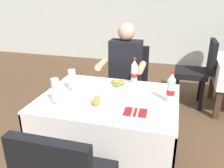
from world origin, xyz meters
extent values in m
cube|color=silver|center=(0.00, 3.84, 1.37)|extent=(11.00, 0.12, 2.73)
cube|color=white|center=(0.07, 0.14, 0.73)|extent=(1.16, 0.90, 0.02)
cube|color=white|center=(0.07, -0.30, 0.56)|extent=(1.16, 0.02, 0.32)
cube|color=white|center=(0.07, 0.58, 0.56)|extent=(1.16, 0.02, 0.32)
cube|color=white|center=(-0.50, 0.14, 0.56)|extent=(0.02, 0.90, 0.32)
cube|color=white|center=(0.64, 0.14, 0.56)|extent=(0.02, 0.90, 0.32)
cube|color=#472D1E|center=(-0.45, -0.25, 0.36)|extent=(0.07, 0.07, 0.72)
cube|color=#472D1E|center=(-0.45, 0.53, 0.36)|extent=(0.07, 0.07, 0.72)
cube|color=#472D1E|center=(0.59, 0.53, 0.36)|extent=(0.07, 0.07, 0.72)
cube|color=black|center=(0.07, 0.89, 0.49)|extent=(0.44, 0.44, 0.08)
cube|color=black|center=(0.07, 1.14, 0.75)|extent=(0.42, 0.06, 0.44)
cube|color=black|center=(-0.10, 0.72, 0.23)|extent=(0.04, 0.04, 0.45)
cube|color=black|center=(0.24, 0.72, 0.23)|extent=(0.04, 0.04, 0.45)
cube|color=black|center=(-0.10, 1.06, 0.23)|extent=(0.04, 0.04, 0.45)
cube|color=black|center=(0.24, 1.06, 0.23)|extent=(0.04, 0.04, 0.45)
cylinder|color=#282D42|center=(-0.04, 0.69, 0.23)|extent=(0.10, 0.10, 0.45)
cylinder|color=#282D42|center=(0.12, 0.69, 0.23)|extent=(0.10, 0.10, 0.45)
cube|color=#282D42|center=(0.04, 0.85, 0.51)|extent=(0.34, 0.36, 0.12)
cube|color=black|center=(0.04, 0.93, 0.82)|extent=(0.36, 0.20, 0.50)
sphere|color=tan|center=(0.04, 0.93, 1.17)|extent=(0.19, 0.19, 0.19)
cylinder|color=tan|center=(-0.17, 0.70, 0.85)|extent=(0.07, 0.26, 0.07)
cylinder|color=tan|center=(0.26, 0.70, 0.85)|extent=(0.07, 0.26, 0.07)
cylinder|color=white|center=(0.02, 0.00, 0.74)|extent=(0.25, 0.25, 0.01)
ellipsoid|color=#B77A38|center=(0.01, -0.01, 0.78)|extent=(0.06, 0.09, 0.06)
ellipsoid|color=#B77A38|center=(0.02, -0.06, 0.78)|extent=(0.08, 0.07, 0.05)
ellipsoid|color=#B77A38|center=(0.01, -0.01, 0.77)|extent=(0.08, 0.07, 0.05)
cylinder|color=white|center=(0.07, 0.37, 0.74)|extent=(0.24, 0.24, 0.01)
ellipsoid|color=#B77A38|center=(0.05, 0.41, 0.77)|extent=(0.10, 0.08, 0.05)
ellipsoid|color=#B77A38|center=(0.11, 0.42, 0.77)|extent=(0.11, 0.12, 0.05)
ellipsoid|color=#4C8E38|center=(0.08, 0.36, 0.76)|extent=(0.08, 0.07, 0.02)
cylinder|color=white|center=(-0.29, 0.19, 0.74)|extent=(0.07, 0.07, 0.01)
cylinder|color=white|center=(-0.29, 0.19, 0.76)|extent=(0.02, 0.02, 0.03)
cylinder|color=white|center=(-0.29, 0.19, 0.85)|extent=(0.07, 0.07, 0.16)
cylinder|color=black|center=(-0.29, 0.19, 0.82)|extent=(0.06, 0.06, 0.10)
cylinder|color=white|center=(-0.29, -0.11, 0.74)|extent=(0.07, 0.07, 0.01)
cylinder|color=white|center=(-0.29, -0.11, 0.76)|extent=(0.02, 0.02, 0.03)
cylinder|color=white|center=(-0.29, -0.11, 0.86)|extent=(0.06, 0.06, 0.18)
cylinder|color=gold|center=(-0.29, -0.11, 0.85)|extent=(0.06, 0.06, 0.15)
cylinder|color=silver|center=(0.57, 0.18, 0.83)|extent=(0.06, 0.06, 0.20)
cylinder|color=red|center=(0.57, 0.18, 0.82)|extent=(0.07, 0.07, 0.04)
cone|color=silver|center=(0.57, 0.18, 0.96)|extent=(0.06, 0.06, 0.05)
cylinder|color=red|center=(0.57, 0.18, 1.00)|extent=(0.03, 0.03, 0.02)
cylinder|color=silver|center=(0.22, 0.51, 0.83)|extent=(0.06, 0.06, 0.19)
cylinder|color=red|center=(0.22, 0.51, 0.82)|extent=(0.06, 0.06, 0.04)
cone|color=silver|center=(0.22, 0.51, 0.95)|extent=(0.06, 0.06, 0.05)
cylinder|color=red|center=(0.22, 0.51, 0.99)|extent=(0.03, 0.03, 0.02)
cube|color=maroon|center=(0.34, -0.08, 0.74)|extent=(0.18, 0.14, 0.01)
cube|color=silver|center=(0.32, -0.08, 0.75)|extent=(0.02, 0.19, 0.01)
cube|color=silver|center=(0.35, -0.08, 0.75)|extent=(0.02, 0.19, 0.01)
cube|color=white|center=(1.13, 1.75, 0.56)|extent=(0.02, 0.81, 0.32)
cube|color=#472D1E|center=(1.18, 1.40, 0.36)|extent=(0.07, 0.07, 0.72)
cube|color=#472D1E|center=(1.18, 2.09, 0.36)|extent=(0.07, 0.07, 0.72)
cube|color=black|center=(0.82, 1.75, 0.49)|extent=(0.44, 0.44, 0.08)
cube|color=black|center=(1.07, 1.75, 0.75)|extent=(0.06, 0.42, 0.44)
cube|color=black|center=(0.65, 1.92, 0.23)|extent=(0.04, 0.04, 0.45)
cube|color=black|center=(0.65, 1.58, 0.23)|extent=(0.04, 0.04, 0.45)
cube|color=black|center=(0.99, 1.92, 0.23)|extent=(0.04, 0.04, 0.45)
cube|color=black|center=(0.99, 1.58, 0.23)|extent=(0.04, 0.04, 0.45)
camera|label=1|loc=(0.58, -1.62, 1.58)|focal=37.72mm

